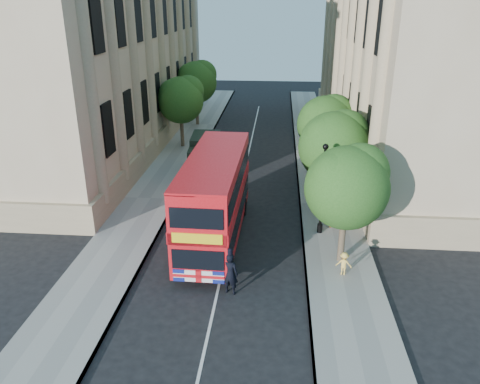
% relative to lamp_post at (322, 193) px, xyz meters
% --- Properties ---
extents(ground, '(120.00, 120.00, 0.00)m').
position_rel_lamp_post_xyz_m(ground, '(-5.00, -6.00, -2.51)').
color(ground, black).
rests_on(ground, ground).
extents(pavement_right, '(3.50, 80.00, 0.12)m').
position_rel_lamp_post_xyz_m(pavement_right, '(0.75, 4.00, -2.45)').
color(pavement_right, gray).
rests_on(pavement_right, ground).
extents(pavement_left, '(3.50, 80.00, 0.12)m').
position_rel_lamp_post_xyz_m(pavement_left, '(-10.75, 4.00, -2.45)').
color(pavement_left, gray).
rests_on(pavement_left, ground).
extents(building_right, '(12.00, 38.00, 18.00)m').
position_rel_lamp_post_xyz_m(building_right, '(8.80, 18.00, 6.49)').
color(building_right, tan).
rests_on(building_right, ground).
extents(building_left, '(12.00, 38.00, 18.00)m').
position_rel_lamp_post_xyz_m(building_left, '(-18.80, 18.00, 6.49)').
color(building_left, tan).
rests_on(building_left, ground).
extents(tree_right_near, '(4.00, 4.00, 6.08)m').
position_rel_lamp_post_xyz_m(tree_right_near, '(0.84, -2.97, 1.74)').
color(tree_right_near, '#473828').
rests_on(tree_right_near, ground).
extents(tree_right_mid, '(4.20, 4.20, 6.37)m').
position_rel_lamp_post_xyz_m(tree_right_mid, '(0.84, 3.03, 1.93)').
color(tree_right_mid, '#473828').
rests_on(tree_right_mid, ground).
extents(tree_right_far, '(4.00, 4.00, 6.15)m').
position_rel_lamp_post_xyz_m(tree_right_far, '(0.84, 9.03, 1.80)').
color(tree_right_far, '#473828').
rests_on(tree_right_far, ground).
extents(tree_left_far, '(4.00, 4.00, 6.30)m').
position_rel_lamp_post_xyz_m(tree_left_far, '(-10.96, 16.03, 1.93)').
color(tree_left_far, '#473828').
rests_on(tree_left_far, ground).
extents(tree_left_back, '(4.20, 4.20, 6.65)m').
position_rel_lamp_post_xyz_m(tree_left_back, '(-10.96, 24.03, 2.20)').
color(tree_left_back, '#473828').
rests_on(tree_left_back, ground).
extents(lamp_post, '(0.32, 0.32, 5.16)m').
position_rel_lamp_post_xyz_m(lamp_post, '(0.00, 0.00, 0.00)').
color(lamp_post, black).
rests_on(lamp_post, pavement_right).
extents(double_decker_bus, '(2.90, 10.14, 4.66)m').
position_rel_lamp_post_xyz_m(double_decker_bus, '(-5.73, -1.10, 0.06)').
color(double_decker_bus, red).
rests_on(double_decker_bus, ground).
extents(box_van, '(2.32, 5.10, 2.85)m').
position_rel_lamp_post_xyz_m(box_van, '(-7.89, 9.23, -1.11)').
color(box_van, black).
rests_on(box_van, ground).
extents(police_constable, '(0.84, 0.67, 2.01)m').
position_rel_lamp_post_xyz_m(police_constable, '(-4.41, -6.11, -1.50)').
color(police_constable, black).
rests_on(police_constable, ground).
extents(woman_pedestrian, '(1.13, 1.08, 1.84)m').
position_rel_lamp_post_xyz_m(woman_pedestrian, '(1.20, 0.98, -1.47)').
color(woman_pedestrian, beige).
rests_on(woman_pedestrian, pavement_right).
extents(child_a, '(0.75, 0.50, 1.18)m').
position_rel_lamp_post_xyz_m(child_a, '(0.73, 0.70, -1.80)').
color(child_a, orange).
rests_on(child_a, pavement_right).
extents(child_b, '(0.81, 0.56, 1.15)m').
position_rel_lamp_post_xyz_m(child_b, '(0.79, -4.30, -1.82)').
color(child_b, '#F8C854').
rests_on(child_b, pavement_right).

